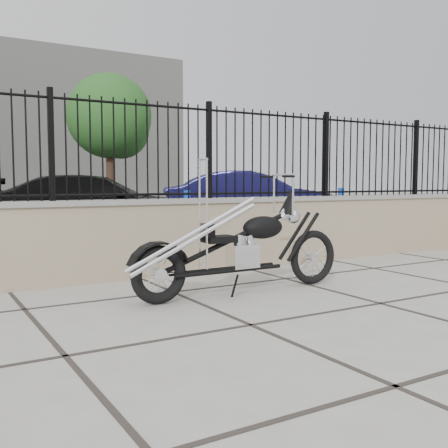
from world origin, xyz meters
name	(u,v)px	position (x,y,z in m)	size (l,w,h in m)	color
ground_plane	(251,325)	(0.00, 0.00, 0.00)	(90.00, 90.00, 0.00)	#99968E
parking_lot	(9,223)	(0.00, 12.50, 0.00)	(30.00, 30.00, 0.00)	black
retaining_wall	(138,239)	(0.00, 2.50, 0.48)	(14.00, 0.36, 0.96)	gray
iron_fence	(136,150)	(0.00, 2.50, 1.56)	(14.00, 0.08, 1.20)	black
chopper_motorcycle	(239,226)	(0.56, 1.07, 0.72)	(2.38, 0.42, 1.43)	black
car_black	(96,206)	(0.99, 7.39, 0.66)	(1.84, 4.53, 1.32)	black
car_blue	(250,200)	(4.90, 7.41, 0.72)	(1.52, 4.35, 1.43)	#12103D
bollard_b	(187,218)	(1.94, 5.01, 0.51)	(0.12, 0.12, 1.02)	#0D37CB
bollard_c	(341,212)	(5.47, 4.78, 0.52)	(0.13, 0.13, 1.05)	#0D1BC9
tree_right	(109,112)	(4.30, 16.36, 3.85)	(3.26, 3.26, 5.50)	#382619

